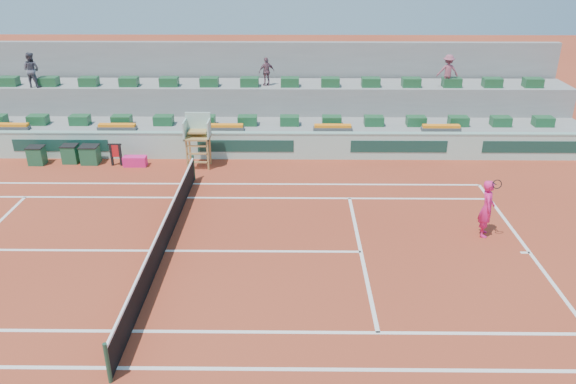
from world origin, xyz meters
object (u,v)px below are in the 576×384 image
umpire_chair (198,133)px  tennis_player (487,208)px  player_bag (135,161)px  drink_cooler_a (90,155)px

umpire_chair → tennis_player: bearing=-30.3°
player_bag → tennis_player: (13.63, -6.26, 0.79)m
player_bag → umpire_chair: bearing=0.4°
umpire_chair → tennis_player: size_ratio=1.05×
player_bag → drink_cooler_a: 2.11m
player_bag → drink_cooler_a: size_ratio=1.21×
drink_cooler_a → player_bag: bearing=-8.1°
player_bag → drink_cooler_a: bearing=171.9°
player_bag → drink_cooler_a: drink_cooler_a is taller
player_bag → umpire_chair: 3.18m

